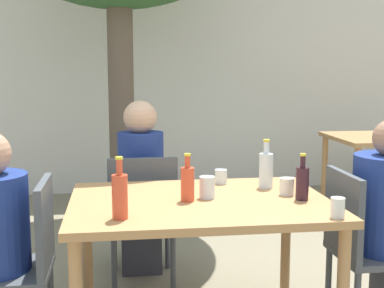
# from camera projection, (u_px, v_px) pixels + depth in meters

# --- Properties ---
(cafe_building_wall) EXTENTS (10.00, 0.08, 2.80)m
(cafe_building_wall) POSITION_uv_depth(u_px,v_px,m) (154.00, 70.00, 6.11)
(cafe_building_wall) COLOR silver
(cafe_building_wall) RESTS_ON ground_plane
(dining_table_front) EXTENTS (1.35, 0.98, 0.76)m
(dining_table_front) POSITION_uv_depth(u_px,v_px,m) (200.00, 215.00, 2.81)
(dining_table_front) COLOR #B27F4C
(dining_table_front) RESTS_ON ground_plane
(patio_chair_0) EXTENTS (0.44, 0.44, 0.88)m
(patio_chair_0) POSITION_uv_depth(u_px,v_px,m) (24.00, 257.00, 2.71)
(patio_chair_0) COLOR #474C51
(patio_chair_0) RESTS_ON ground_plane
(patio_chair_1) EXTENTS (0.44, 0.44, 0.88)m
(patio_chair_1) POSITION_uv_depth(u_px,v_px,m) (361.00, 241.00, 2.96)
(patio_chair_1) COLOR #474C51
(patio_chair_1) RESTS_ON ground_plane
(patio_chair_2) EXTENTS (0.44, 0.44, 0.88)m
(patio_chair_2) POSITION_uv_depth(u_px,v_px,m) (142.00, 213.00, 3.50)
(patio_chair_2) COLOR #474C51
(patio_chair_2) RESTS_ON ground_plane
(person_seated_2) EXTENTS (0.31, 0.55, 1.22)m
(person_seated_2) POSITION_uv_depth(u_px,v_px,m) (141.00, 197.00, 3.72)
(person_seated_2) COLOR #383842
(person_seated_2) RESTS_ON ground_plane
(soda_bottle_0) EXTENTS (0.07, 0.07, 0.25)m
(soda_bottle_0) POSITION_uv_depth(u_px,v_px,m) (187.00, 183.00, 2.75)
(soda_bottle_0) COLOR #DB4C2D
(soda_bottle_0) RESTS_ON dining_table_front
(water_bottle_1) EXTENTS (0.08, 0.08, 0.28)m
(water_bottle_1) POSITION_uv_depth(u_px,v_px,m) (266.00, 169.00, 3.05)
(water_bottle_1) COLOR silver
(water_bottle_1) RESTS_ON dining_table_front
(wine_bottle_2) EXTENTS (0.07, 0.07, 0.25)m
(wine_bottle_2) POSITION_uv_depth(u_px,v_px,m) (302.00, 182.00, 2.77)
(wine_bottle_2) COLOR #331923
(wine_bottle_2) RESTS_ON dining_table_front
(soda_bottle_3) EXTENTS (0.07, 0.07, 0.29)m
(soda_bottle_3) POSITION_uv_depth(u_px,v_px,m) (120.00, 195.00, 2.43)
(soda_bottle_3) COLOR #DB4C2D
(soda_bottle_3) RESTS_ON dining_table_front
(drinking_glass_0) EXTENTS (0.07, 0.07, 0.08)m
(drinking_glass_0) POSITION_uv_depth(u_px,v_px,m) (221.00, 177.00, 3.16)
(drinking_glass_0) COLOR silver
(drinking_glass_0) RESTS_ON dining_table_front
(drinking_glass_1) EXTENTS (0.08, 0.08, 0.12)m
(drinking_glass_1) POSITION_uv_depth(u_px,v_px,m) (207.00, 187.00, 2.81)
(drinking_glass_1) COLOR silver
(drinking_glass_1) RESTS_ON dining_table_front
(drinking_glass_2) EXTENTS (0.08, 0.08, 0.09)m
(drinking_glass_2) POSITION_uv_depth(u_px,v_px,m) (287.00, 186.00, 2.89)
(drinking_glass_2) COLOR silver
(drinking_glass_2) RESTS_ON dining_table_front
(drinking_glass_3) EXTENTS (0.07, 0.07, 0.09)m
(drinking_glass_3) POSITION_uv_depth(u_px,v_px,m) (338.00, 208.00, 2.45)
(drinking_glass_3) COLOR silver
(drinking_glass_3) RESTS_ON dining_table_front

